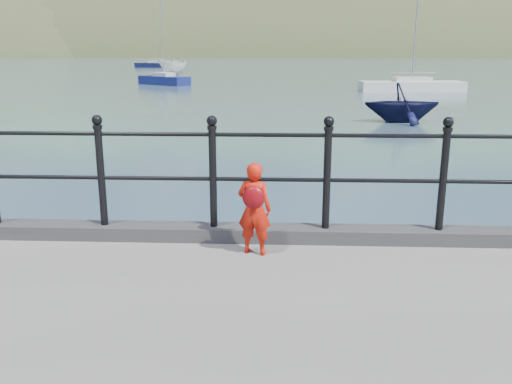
{
  "coord_description": "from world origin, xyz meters",
  "views": [
    {
      "loc": [
        0.11,
        -5.69,
        3.02
      ],
      "look_at": [
        -0.14,
        -0.2,
        1.55
      ],
      "focal_mm": 38.0,
      "sensor_mm": 36.0,
      "label": 1
    }
  ],
  "objects_px": {
    "sailboat_near": "(412,87)",
    "child": "(254,208)",
    "railing": "(270,166)",
    "launch_navy": "(402,103)",
    "sailboat_port": "(164,81)",
    "sailboat_left": "(156,65)",
    "launch_white": "(173,67)"
  },
  "relations": [
    {
      "from": "sailboat_near",
      "to": "child",
      "type": "bearing_deg",
      "value": -108.46
    },
    {
      "from": "sailboat_near",
      "to": "railing",
      "type": "bearing_deg",
      "value": -108.41
    },
    {
      "from": "launch_navy",
      "to": "sailboat_near",
      "type": "relative_size",
      "value": 0.32
    },
    {
      "from": "railing",
      "to": "sailboat_near",
      "type": "relative_size",
      "value": 1.86
    },
    {
      "from": "sailboat_near",
      "to": "launch_navy",
      "type": "bearing_deg",
      "value": -107.29
    },
    {
      "from": "child",
      "to": "sailboat_port",
      "type": "height_order",
      "value": "sailboat_port"
    },
    {
      "from": "sailboat_port",
      "to": "sailboat_near",
      "type": "distance_m",
      "value": 19.88
    },
    {
      "from": "launch_navy",
      "to": "sailboat_left",
      "type": "relative_size",
      "value": 0.34
    },
    {
      "from": "railing",
      "to": "sailboat_port",
      "type": "xyz_separation_m",
      "value": [
        -9.63,
        39.83,
        -1.48
      ]
    },
    {
      "from": "launch_navy",
      "to": "sailboat_left",
      "type": "height_order",
      "value": "sailboat_left"
    },
    {
      "from": "railing",
      "to": "sailboat_port",
      "type": "relative_size",
      "value": 2.52
    },
    {
      "from": "sailboat_left",
      "to": "launch_navy",
      "type": "bearing_deg",
      "value": -55.84
    },
    {
      "from": "launch_navy",
      "to": "sailboat_near",
      "type": "height_order",
      "value": "sailboat_near"
    },
    {
      "from": "railing",
      "to": "sailboat_port",
      "type": "height_order",
      "value": "sailboat_port"
    },
    {
      "from": "child",
      "to": "sailboat_port",
      "type": "relative_size",
      "value": 0.13
    },
    {
      "from": "railing",
      "to": "launch_navy",
      "type": "xyz_separation_m",
      "value": [
        5.1,
        17.25,
        -1.01
      ]
    },
    {
      "from": "railing",
      "to": "child",
      "type": "bearing_deg",
      "value": -109.39
    },
    {
      "from": "child",
      "to": "railing",
      "type": "bearing_deg",
      "value": -94.52
    },
    {
      "from": "launch_navy",
      "to": "sailboat_left",
      "type": "distance_m",
      "value": 66.16
    },
    {
      "from": "launch_white",
      "to": "railing",
      "type": "bearing_deg",
      "value": -54.7
    },
    {
      "from": "child",
      "to": "sailboat_near",
      "type": "bearing_deg",
      "value": -90.59
    },
    {
      "from": "railing",
      "to": "launch_navy",
      "type": "height_order",
      "value": "railing"
    },
    {
      "from": "launch_white",
      "to": "sailboat_left",
      "type": "distance_m",
      "value": 25.17
    },
    {
      "from": "sailboat_port",
      "to": "sailboat_left",
      "type": "bearing_deg",
      "value": 140.51
    },
    {
      "from": "launch_white",
      "to": "launch_navy",
      "type": "distance_m",
      "value": 41.12
    },
    {
      "from": "launch_white",
      "to": "sailboat_left",
      "type": "xyz_separation_m",
      "value": [
        -7.37,
        24.07,
        -0.55
      ]
    },
    {
      "from": "sailboat_port",
      "to": "sailboat_near",
      "type": "height_order",
      "value": "sailboat_near"
    },
    {
      "from": "railing",
      "to": "sailboat_near",
      "type": "height_order",
      "value": "sailboat_near"
    },
    {
      "from": "child",
      "to": "launch_navy",
      "type": "height_order",
      "value": "child"
    },
    {
      "from": "railing",
      "to": "child",
      "type": "height_order",
      "value": "railing"
    },
    {
      "from": "launch_navy",
      "to": "sailboat_port",
      "type": "relative_size",
      "value": 0.43
    },
    {
      "from": "railing",
      "to": "sailboat_port",
      "type": "bearing_deg",
      "value": 103.59
    }
  ]
}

